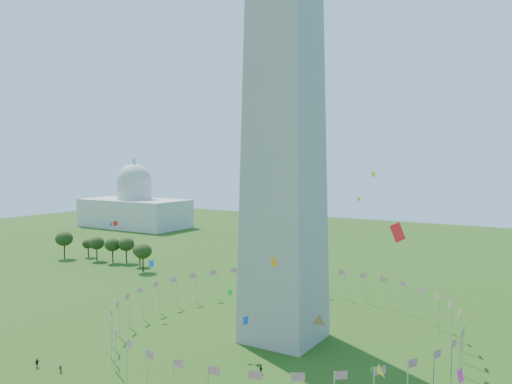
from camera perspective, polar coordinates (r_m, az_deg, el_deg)
flag_ring at (r=123.94m, az=3.19°, el=-14.43°), size 80.24×80.24×9.00m
capitol_building at (r=332.66m, az=-13.74°, el=0.05°), size 70.00×35.00×46.00m
kites_aloft at (r=93.02m, az=1.00°, el=-11.38°), size 117.30×57.52×36.44m
tree_line_west at (r=219.78m, az=-16.66°, el=-6.43°), size 55.59×15.63×11.70m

